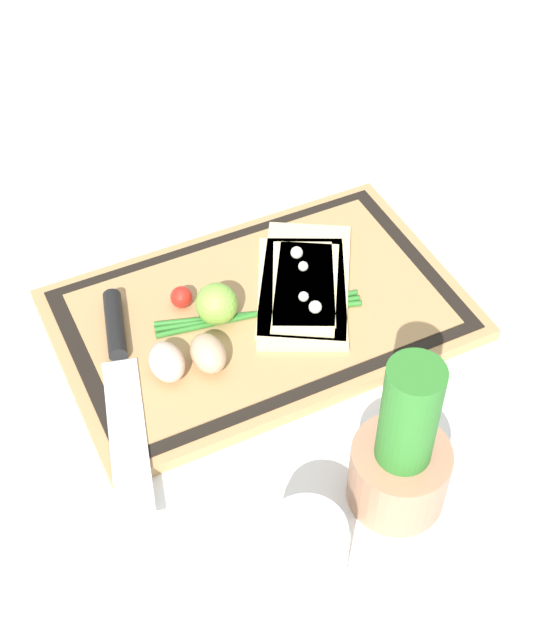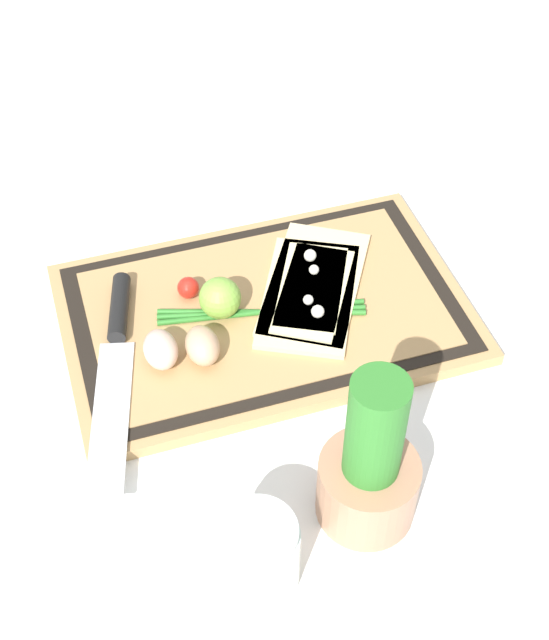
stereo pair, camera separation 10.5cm
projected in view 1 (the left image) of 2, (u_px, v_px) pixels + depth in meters
ground_plane at (261, 319)px, 1.10m from camera, size 6.00×6.00×0.00m
cutting_board at (261, 314)px, 1.10m from camera, size 0.49×0.31×0.02m
pizza_slice_near at (305, 281)px, 1.11m from camera, size 0.20×0.23×0.02m
pizza_slice_far at (304, 292)px, 1.10m from camera, size 0.18×0.22×0.02m
knife at (119, 360)px, 1.02m from camera, size 0.11×0.31×0.02m
egg_brown at (208, 353)px, 1.01m from camera, size 0.04×0.05×0.04m
egg_pink at (167, 362)px, 1.00m from camera, size 0.04×0.05×0.04m
lime at (217, 304)px, 1.06m from camera, size 0.05×0.05×0.05m
cherry_tomato_red at (181, 297)px, 1.08m from camera, size 0.03×0.03×0.03m
scallion_bunch at (259, 314)px, 1.08m from camera, size 0.25×0.08×0.01m
herb_pot at (402, 456)px, 0.88m from camera, size 0.10×0.10×0.20m
sauce_jar at (306, 556)px, 0.84m from camera, size 0.08×0.08×0.09m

